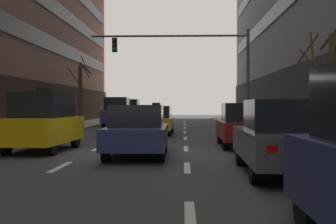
# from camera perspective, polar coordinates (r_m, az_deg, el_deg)

# --- Properties ---
(ground_plane) EXTENTS (120.00, 120.00, 0.00)m
(ground_plane) POSITION_cam_1_polar(r_m,az_deg,el_deg) (14.44, -4.20, -5.52)
(ground_plane) COLOR #38383D
(lane_stripe_l1_s3) EXTENTS (0.16, 2.00, 0.01)m
(lane_stripe_l1_s3) POSITION_cam_1_polar(r_m,az_deg,el_deg) (11.83, -13.85, -6.95)
(lane_stripe_l1_s3) COLOR silver
(lane_stripe_l1_s3) RESTS_ON ground
(lane_stripe_l1_s4) EXTENTS (0.16, 2.00, 0.01)m
(lane_stripe_l1_s4) POSITION_cam_1_polar(r_m,az_deg,el_deg) (16.66, -9.13, -4.66)
(lane_stripe_l1_s4) COLOR silver
(lane_stripe_l1_s4) RESTS_ON ground
(lane_stripe_l1_s5) EXTENTS (0.16, 2.00, 0.01)m
(lane_stripe_l1_s5) POSITION_cam_1_polar(r_m,az_deg,el_deg) (21.57, -6.56, -3.40)
(lane_stripe_l1_s5) COLOR silver
(lane_stripe_l1_s5) RESTS_ON ground
(lane_stripe_l1_s6) EXTENTS (0.16, 2.00, 0.01)m
(lane_stripe_l1_s6) POSITION_cam_1_polar(r_m,az_deg,el_deg) (26.51, -4.95, -2.60)
(lane_stripe_l1_s6) COLOR silver
(lane_stripe_l1_s6) RESTS_ON ground
(lane_stripe_l1_s7) EXTENTS (0.16, 2.00, 0.01)m
(lane_stripe_l1_s7) POSITION_cam_1_polar(r_m,az_deg,el_deg) (31.47, -3.84, -2.05)
(lane_stripe_l1_s7) COLOR silver
(lane_stripe_l1_s7) RESTS_ON ground
(lane_stripe_l1_s8) EXTENTS (0.16, 2.00, 0.01)m
(lane_stripe_l1_s8) POSITION_cam_1_polar(r_m,az_deg,el_deg) (36.45, -3.04, -1.65)
(lane_stripe_l1_s8) COLOR silver
(lane_stripe_l1_s8) RESTS_ON ground
(lane_stripe_l1_s9) EXTENTS (0.16, 2.00, 0.01)m
(lane_stripe_l1_s9) POSITION_cam_1_polar(r_m,az_deg,el_deg) (41.42, -2.43, -1.35)
(lane_stripe_l1_s9) COLOR silver
(lane_stripe_l1_s9) RESTS_ON ground
(lane_stripe_l1_s10) EXTENTS (0.16, 2.00, 0.01)m
(lane_stripe_l1_s10) POSITION_cam_1_polar(r_m,az_deg,el_deg) (46.41, -1.95, -1.11)
(lane_stripe_l1_s10) COLOR silver
(lane_stripe_l1_s10) RESTS_ON ground
(lane_stripe_l2_s2) EXTENTS (0.16, 2.00, 0.01)m
(lane_stripe_l2_s2) POSITION_cam_1_polar(r_m,az_deg,el_deg) (6.47, 2.90, -13.47)
(lane_stripe_l2_s2) COLOR silver
(lane_stripe_l2_s2) RESTS_ON ground
(lane_stripe_l2_s3) EXTENTS (0.16, 2.00, 0.01)m
(lane_stripe_l2_s3) POSITION_cam_1_polar(r_m,az_deg,el_deg) (11.38, 2.50, -7.23)
(lane_stripe_l2_s3) COLOR silver
(lane_stripe_l2_s3) RESTS_ON ground
(lane_stripe_l2_s4) EXTENTS (0.16, 2.00, 0.01)m
(lane_stripe_l2_s4) POSITION_cam_1_polar(r_m,az_deg,el_deg) (16.35, 2.35, -4.76)
(lane_stripe_l2_s4) COLOR silver
(lane_stripe_l2_s4) RESTS_ON ground
(lane_stripe_l2_s5) EXTENTS (0.16, 2.00, 0.01)m
(lane_stripe_l2_s5) POSITION_cam_1_polar(r_m,az_deg,el_deg) (21.33, 2.27, -3.44)
(lane_stripe_l2_s5) COLOR silver
(lane_stripe_l2_s5) RESTS_ON ground
(lane_stripe_l2_s6) EXTENTS (0.16, 2.00, 0.01)m
(lane_stripe_l2_s6) POSITION_cam_1_polar(r_m,az_deg,el_deg) (26.32, 2.22, -2.62)
(lane_stripe_l2_s6) COLOR silver
(lane_stripe_l2_s6) RESTS_ON ground
(lane_stripe_l2_s7) EXTENTS (0.16, 2.00, 0.01)m
(lane_stripe_l2_s7) POSITION_cam_1_polar(r_m,az_deg,el_deg) (31.31, 2.19, -2.07)
(lane_stripe_l2_s7) COLOR silver
(lane_stripe_l2_s7) RESTS_ON ground
(lane_stripe_l2_s8) EXTENTS (0.16, 2.00, 0.01)m
(lane_stripe_l2_s8) POSITION_cam_1_polar(r_m,az_deg,el_deg) (36.30, 2.17, -1.66)
(lane_stripe_l2_s8) COLOR silver
(lane_stripe_l2_s8) RESTS_ON ground
(lane_stripe_l2_s9) EXTENTS (0.16, 2.00, 0.01)m
(lane_stripe_l2_s9) POSITION_cam_1_polar(r_m,az_deg,el_deg) (41.30, 2.15, -1.36)
(lane_stripe_l2_s9) COLOR silver
(lane_stripe_l2_s9) RESTS_ON ground
(lane_stripe_l2_s10) EXTENTS (0.16, 2.00, 0.01)m
(lane_stripe_l2_s10) POSITION_cam_1_polar(r_m,az_deg,el_deg) (46.30, 2.13, -1.12)
(lane_stripe_l2_s10) COLOR silver
(lane_stripe_l2_s10) RESTS_ON ground
(taxi_driving_0) EXTENTS (1.86, 4.25, 1.75)m
(taxi_driving_0) POSITION_cam_1_polar(r_m,az_deg,el_deg) (24.02, -1.52, -1.11)
(taxi_driving_0) COLOR black
(taxi_driving_0) RESTS_ON ground
(car_driving_1) EXTENTS (1.86, 4.34, 1.62)m
(car_driving_1) POSITION_cam_1_polar(r_m,az_deg,el_deg) (13.75, -3.99, -2.51)
(car_driving_1) COLOR black
(car_driving_1) RESTS_ON ground
(taxi_driving_2) EXTENTS (1.94, 4.31, 2.23)m
(taxi_driving_2) POSITION_cam_1_polar(r_m,az_deg,el_deg) (15.97, -15.90, -1.26)
(taxi_driving_2) COLOR black
(taxi_driving_2) RESTS_ON ground
(taxi_driving_3) EXTENTS (1.99, 4.39, 1.80)m
(taxi_driving_3) POSITION_cam_1_polar(r_m,az_deg,el_deg) (43.86, -4.41, -0.19)
(taxi_driving_3) COLOR black
(taxi_driving_3) RESTS_ON ground
(car_driving_4) EXTENTS (2.03, 4.61, 2.21)m
(car_driving_4) POSITION_cam_1_polar(r_m,az_deg,el_deg) (33.19, -6.62, -0.02)
(car_driving_4) COLOR black
(car_driving_4) RESTS_ON ground
(car_driving_5) EXTENTS (1.90, 4.43, 2.13)m
(car_driving_5) POSITION_cam_1_polar(r_m,az_deg,el_deg) (38.62, -5.06, 0.05)
(car_driving_5) COLOR black
(car_driving_5) RESTS_ON ground
(car_parked_1) EXTENTS (2.04, 4.68, 1.74)m
(car_parked_1) POSITION_cam_1_polar(r_m,az_deg,el_deg) (10.59, 14.86, -3.22)
(car_parked_1) COLOR black
(car_parked_1) RESTS_ON ground
(car_parked_2) EXTENTS (1.93, 4.53, 1.69)m
(car_parked_2) POSITION_cam_1_polar(r_m,az_deg,el_deg) (17.19, 9.88, -1.72)
(car_parked_2) COLOR black
(car_parked_2) RESTS_ON ground
(traffic_signal_0) EXTENTS (9.38, 0.35, 5.97)m
(traffic_signal_0) POSITION_cam_1_polar(r_m,az_deg,el_deg) (26.10, 3.86, 6.94)
(traffic_signal_0) COLOR #4C4C51
(traffic_signal_0) RESTS_ON sidewalk_right
(street_tree_0) EXTENTS (1.83, 1.15, 5.15)m
(street_tree_0) POSITION_cam_1_polar(r_m,az_deg,el_deg) (33.68, -11.33, 2.42)
(street_tree_0) COLOR #4C3823
(street_tree_0) RESTS_ON sidewalk_left
(street_tree_1) EXTENTS (2.08, 2.07, 4.75)m
(street_tree_1) POSITION_cam_1_polar(r_m,az_deg,el_deg) (14.74, 20.33, 3.66)
(street_tree_1) COLOR #4C3823
(street_tree_1) RESTS_ON sidewalk_right
(pedestrian_0) EXTENTS (0.50, 0.30, 1.67)m
(pedestrian_0) POSITION_cam_1_polar(r_m,az_deg,el_deg) (30.09, 12.22, -0.11)
(pedestrian_0) COLOR #383D59
(pedestrian_0) RESTS_ON sidewalk_right
(pedestrian_1) EXTENTS (0.35, 0.46, 1.71)m
(pedestrian_1) POSITION_cam_1_polar(r_m,az_deg,el_deg) (20.62, 15.68, -0.49)
(pedestrian_1) COLOR brown
(pedestrian_1) RESTS_ON sidewalk_right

